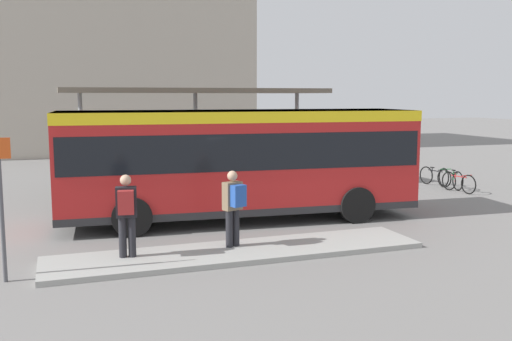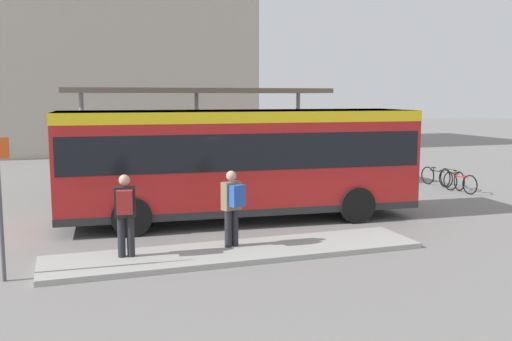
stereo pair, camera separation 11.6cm
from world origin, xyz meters
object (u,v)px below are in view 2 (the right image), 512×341
city_bus (240,157)px  pedestrian_companion (125,210)px  bicycle_green (452,179)px  bicycle_black (437,177)px  potted_planter_near_shelter (140,186)px  potted_planter_far_side (215,180)px  platform_sign (0,202)px  bicycle_red (460,183)px  pedestrian_waiting (233,204)px

city_bus → pedestrian_companion: 4.93m
bicycle_green → bicycle_black: size_ratio=1.03×
city_bus → potted_planter_near_shelter: size_ratio=8.83×
potted_planter_near_shelter → potted_planter_far_side: (2.55, -0.09, 0.11)m
city_bus → platform_sign: size_ratio=3.66×
potted_planter_far_side → platform_sign: size_ratio=0.49×
city_bus → bicycle_green: size_ratio=5.84×
bicycle_green → potted_planter_near_shelter: bearing=94.2°
bicycle_green → potted_planter_near_shelter: size_ratio=1.51×
platform_sign → bicycle_red: bearing=20.3°
bicycle_red → bicycle_black: (0.14, 1.58, 0.00)m
potted_planter_near_shelter → platform_sign: bearing=-116.6°
pedestrian_companion → bicycle_black: pedestrian_companion is taller
city_bus → pedestrian_waiting: bearing=-105.7°
city_bus → pedestrian_companion: bearing=-133.1°
city_bus → potted_planter_near_shelter: bearing=130.1°
city_bus → bicycle_red: (9.16, 1.84, -1.48)m
potted_planter_near_shelter → city_bus: bearing=-54.3°
bicycle_red → potted_planter_far_side: size_ratio=1.22×
pedestrian_waiting → potted_planter_near_shelter: bearing=-9.0°
bicycle_green → platform_sign: (-15.41, -6.41, 1.18)m
pedestrian_companion → bicycle_red: 13.77m
bicycle_red → bicycle_black: bearing=168.7°
pedestrian_waiting → bicycle_red: bearing=-83.6°
bicycle_black → potted_planter_near_shelter: bearing=-97.8°
pedestrian_waiting → potted_planter_far_side: (1.31, 6.48, -0.42)m
pedestrian_companion → potted_planter_far_side: (3.73, 6.57, -0.44)m
potted_planter_near_shelter → platform_sign: 8.04m
city_bus → potted_planter_far_side: size_ratio=7.41×
city_bus → bicycle_black: city_bus is taller
city_bus → pedestrian_companion: city_bus is taller
pedestrian_companion → potted_planter_near_shelter: (1.18, 6.66, -0.55)m
pedestrian_waiting → pedestrian_companion: pedestrian_companion is taller
pedestrian_waiting → bicycle_black: 12.42m
bicycle_green → potted_planter_near_shelter: potted_planter_near_shelter is taller
pedestrian_waiting → platform_sign: size_ratio=0.63×
city_bus → pedestrian_waiting: 3.49m
bicycle_red → bicycle_black: size_ratio=1.00×
pedestrian_waiting → potted_planter_far_side: pedestrian_waiting is taller
bicycle_red → bicycle_black: 1.59m
pedestrian_companion → bicycle_red: (12.76, 5.13, -0.78)m
bicycle_green → platform_sign: 16.73m
pedestrian_waiting → pedestrian_companion: (-2.42, -0.09, 0.02)m
pedestrian_companion → pedestrian_waiting: bearing=-79.6°
bicycle_black → platform_sign: bearing=-72.9°
potted_planter_far_side → platform_sign: (-6.12, -7.05, 0.84)m
potted_planter_near_shelter → platform_sign: (-3.57, -7.14, 0.95)m
potted_planter_near_shelter → pedestrian_companion: bearing=-100.1°
pedestrian_waiting → platform_sign: 4.86m
pedestrian_companion → potted_planter_far_side: bearing=-21.2°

